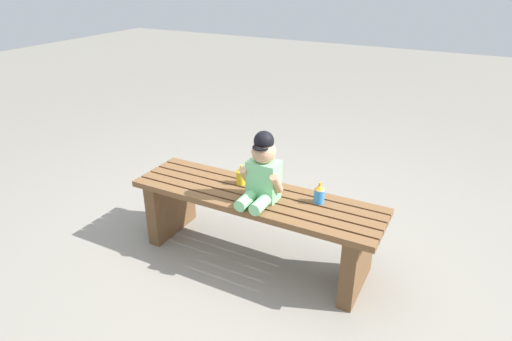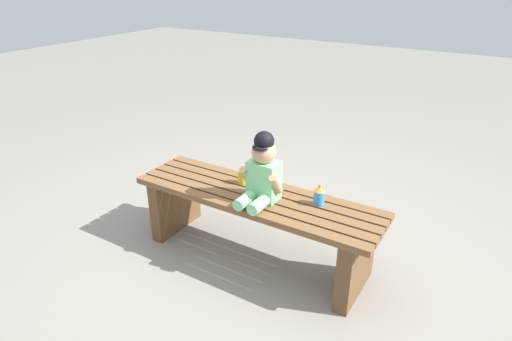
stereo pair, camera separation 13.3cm
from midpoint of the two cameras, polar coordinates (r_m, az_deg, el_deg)
The scene contains 5 objects.
ground_plane at distance 2.77m, azimuth -1.50°, elevation -11.10°, with size 16.00×16.00×0.00m, color gray.
park_bench at distance 2.61m, azimuth -1.57°, elevation -5.93°, with size 1.50×0.41×0.44m.
child_figure at distance 2.40m, azimuth -0.77°, elevation -0.13°, with size 0.23×0.27×0.40m.
sippy_cup_left at distance 2.63m, azimuth -3.41°, elevation -0.61°, with size 0.06×0.06×0.12m.
sippy_cup_right at distance 2.44m, azimuth 6.72°, elevation -3.00°, with size 0.06×0.06×0.12m.
Camera 1 is at (1.04, -1.97, 1.64)m, focal length 30.62 mm.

